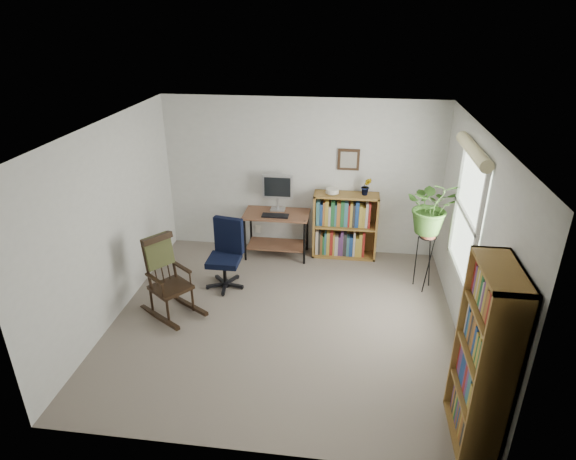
# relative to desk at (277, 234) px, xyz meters

# --- Properties ---
(floor) EXTENTS (4.20, 4.00, 0.00)m
(floor) POSITION_rel_desk_xyz_m (0.35, -1.70, -0.36)
(floor) COLOR gray
(floor) RESTS_ON ground
(ceiling) EXTENTS (4.20, 4.00, 0.00)m
(ceiling) POSITION_rel_desk_xyz_m (0.35, -1.70, 2.04)
(ceiling) COLOR silver
(ceiling) RESTS_ON ground
(wall_back) EXTENTS (4.20, 0.00, 2.40)m
(wall_back) POSITION_rel_desk_xyz_m (0.35, 0.30, 0.84)
(wall_back) COLOR silver
(wall_back) RESTS_ON ground
(wall_front) EXTENTS (4.20, 0.00, 2.40)m
(wall_front) POSITION_rel_desk_xyz_m (0.35, -3.70, 0.84)
(wall_front) COLOR silver
(wall_front) RESTS_ON ground
(wall_left) EXTENTS (0.00, 4.00, 2.40)m
(wall_left) POSITION_rel_desk_xyz_m (-1.75, -1.70, 0.84)
(wall_left) COLOR silver
(wall_left) RESTS_ON ground
(wall_right) EXTENTS (0.00, 4.00, 2.40)m
(wall_right) POSITION_rel_desk_xyz_m (2.45, -1.70, 0.84)
(wall_right) COLOR silver
(wall_right) RESTS_ON ground
(window) EXTENTS (0.12, 1.20, 1.50)m
(window) POSITION_rel_desk_xyz_m (2.41, -1.40, 1.04)
(window) COLOR silver
(window) RESTS_ON wall_right
(desk) EXTENTS (0.99, 0.54, 0.71)m
(desk) POSITION_rel_desk_xyz_m (0.00, 0.00, 0.00)
(desk) COLOR brown
(desk) RESTS_ON floor
(monitor) EXTENTS (0.46, 0.16, 0.56)m
(monitor) POSITION_rel_desk_xyz_m (0.00, 0.14, 0.64)
(monitor) COLOR #B1B2B5
(monitor) RESTS_ON desk
(keyboard) EXTENTS (0.40, 0.15, 0.02)m
(keyboard) POSITION_rel_desk_xyz_m (0.00, -0.12, 0.37)
(keyboard) COLOR black
(keyboard) RESTS_ON desk
(office_chair) EXTENTS (0.63, 0.63, 0.98)m
(office_chair) POSITION_rel_desk_xyz_m (-0.57, -1.03, 0.14)
(office_chair) COLOR black
(office_chair) RESTS_ON floor
(rocking_chair) EXTENTS (1.05, 0.98, 1.05)m
(rocking_chair) POSITION_rel_desk_xyz_m (-1.07, -1.74, 0.17)
(rocking_chair) COLOR black
(rocking_chair) RESTS_ON floor
(low_bookshelf) EXTENTS (0.97, 0.32, 1.03)m
(low_bookshelf) POSITION_rel_desk_xyz_m (1.04, 0.12, 0.16)
(low_bookshelf) COLOR olive
(low_bookshelf) RESTS_ON floor
(tall_bookshelf) EXTENTS (0.33, 0.76, 1.74)m
(tall_bookshelf) POSITION_rel_desk_xyz_m (2.27, -3.25, 0.51)
(tall_bookshelf) COLOR olive
(tall_bookshelf) RESTS_ON floor
(plant_stand) EXTENTS (0.32, 0.32, 0.91)m
(plant_stand) POSITION_rel_desk_xyz_m (2.15, -0.70, 0.10)
(plant_stand) COLOR black
(plant_stand) RESTS_ON floor
(spider_plant) EXTENTS (1.69, 1.88, 1.46)m
(spider_plant) POSITION_rel_desk_xyz_m (2.15, -0.70, 1.22)
(spider_plant) COLOR #356021
(spider_plant) RESTS_ON plant_stand
(potted_plant_small) EXTENTS (0.13, 0.24, 0.11)m
(potted_plant_small) POSITION_rel_desk_xyz_m (1.32, 0.13, 0.72)
(potted_plant_small) COLOR #356021
(potted_plant_small) RESTS_ON low_bookshelf
(framed_picture) EXTENTS (0.32, 0.04, 0.32)m
(framed_picture) POSITION_rel_desk_xyz_m (1.04, 0.27, 1.16)
(framed_picture) COLOR black
(framed_picture) RESTS_ON wall_back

